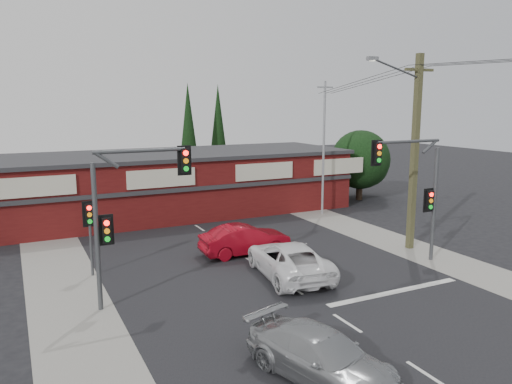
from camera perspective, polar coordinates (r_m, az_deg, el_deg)
name	(u,v)px	position (r m, az deg, el deg)	size (l,w,h in m)	color
ground	(302,294)	(20.54, 5.24, -11.53)	(120.00, 120.00, 0.00)	black
road_strip	(248,259)	(24.68, -0.89, -7.72)	(14.00, 70.00, 0.01)	black
verge_left	(64,287)	(22.58, -21.08, -10.13)	(3.00, 70.00, 0.02)	gray
verge_right	(384,239)	(29.20, 14.42, -5.20)	(3.00, 70.00, 0.02)	gray
stop_line	(395,292)	(21.40, 15.57, -10.92)	(6.50, 0.35, 0.01)	silver
white_suv	(289,259)	(22.25, 3.76, -7.69)	(2.55, 5.52, 1.54)	white
silver_suv	(321,356)	(14.57, 7.49, -18.12)	(1.95, 4.79, 1.39)	#989B9D
red_sedan	(245,240)	(25.35, -1.22, -5.46)	(1.60, 4.58, 1.51)	maroon
lane_dashes	(347,323)	(18.24, 10.38, -14.51)	(0.12, 31.54, 0.01)	silver
shop_building	(160,183)	(34.85, -10.89, 0.98)	(27.30, 8.40, 4.22)	#4B0F0F
tree_cluster	(359,163)	(40.47, 11.65, 3.30)	(5.90, 5.10, 5.50)	#2D2116
conifer_near	(188,128)	(42.50, -7.72, 7.23)	(1.80, 1.80, 9.25)	#2D2116
conifer_far	(218,126)	(45.59, -4.33, 7.48)	(1.80, 1.80, 9.25)	#2D2116
traffic_mast_left	(125,204)	(18.94, -14.72, -1.28)	(3.77, 0.27, 5.97)	#47494C
traffic_mast_right	(418,182)	(24.43, 17.99, 1.11)	(3.96, 0.27, 5.97)	#47494C
pedestal_signal	(90,223)	(23.00, -18.48, -3.37)	(0.55, 0.27, 3.38)	#47494C
utility_pole	(413,146)	(26.71, 17.52, 5.00)	(4.38, 0.59, 10.00)	brown
steel_pole	(324,146)	(34.18, 7.74, 5.23)	(1.20, 0.16, 9.00)	gray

